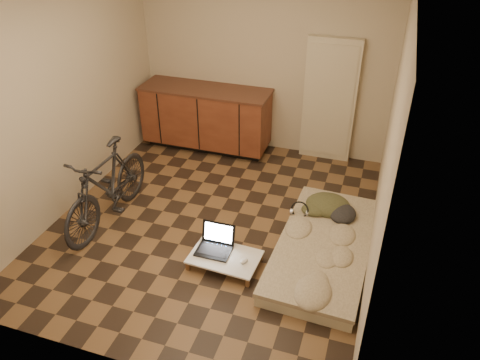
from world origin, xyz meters
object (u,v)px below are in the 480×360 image
(bicycle, at_px, (106,182))
(futon, at_px, (324,248))
(laptop, at_px, (215,245))
(lap_desk, at_px, (225,257))

(bicycle, xyz_separation_m, futon, (2.43, 0.17, -0.43))
(bicycle, distance_m, laptop, 1.43)
(futon, bearing_deg, laptop, -156.82)
(bicycle, height_order, lap_desk, bicycle)
(lap_desk, bearing_deg, laptop, 150.41)
(bicycle, relative_size, lap_desk, 2.21)
(bicycle, distance_m, futon, 2.48)
(lap_desk, bearing_deg, bicycle, 171.14)
(lap_desk, bearing_deg, futon, 30.55)
(laptop, bearing_deg, bicycle, 169.87)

